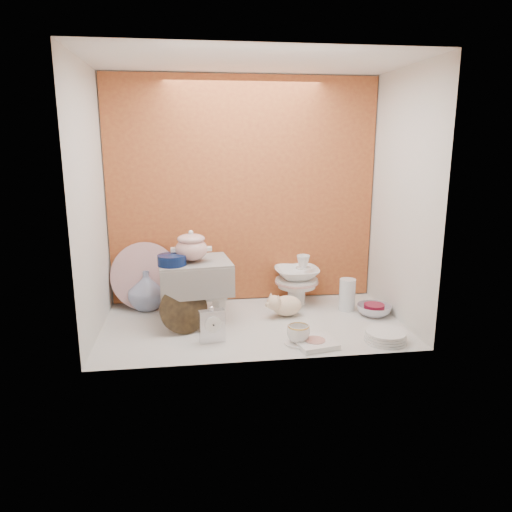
{
  "coord_description": "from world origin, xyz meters",
  "views": [
    {
      "loc": [
        -0.36,
        -2.71,
        1.09
      ],
      "look_at": [
        0.02,
        0.02,
        0.42
      ],
      "focal_mm": 33.72,
      "sensor_mm": 36.0,
      "label": 1
    }
  ],
  "objects_px": {
    "floral_platter": "(145,276)",
    "plush_pig": "(287,305)",
    "step_stool": "(195,290)",
    "crystal_bowl": "(374,310)",
    "blue_white_vase": "(147,290)",
    "soup_tureen": "(191,246)",
    "gold_rim_teacup": "(298,333)",
    "mantel_clock": "(212,324)",
    "porcelain_tower": "(297,279)",
    "dinner_plate_stack": "(385,336)"
  },
  "relations": [
    {
      "from": "soup_tureen",
      "to": "floral_platter",
      "type": "xyz_separation_m",
      "value": [
        -0.31,
        0.28,
        -0.25
      ]
    },
    {
      "from": "step_stool",
      "to": "crystal_bowl",
      "type": "height_order",
      "value": "step_stool"
    },
    {
      "from": "plush_pig",
      "to": "floral_platter",
      "type": "bearing_deg",
      "value": 168.08
    },
    {
      "from": "floral_platter",
      "to": "blue_white_vase",
      "type": "height_order",
      "value": "floral_platter"
    },
    {
      "from": "step_stool",
      "to": "gold_rim_teacup",
      "type": "bearing_deg",
      "value": -46.42
    },
    {
      "from": "plush_pig",
      "to": "crystal_bowl",
      "type": "xyz_separation_m",
      "value": [
        0.55,
        -0.06,
        -0.04
      ]
    },
    {
      "from": "floral_platter",
      "to": "blue_white_vase",
      "type": "distance_m",
      "value": 0.09
    },
    {
      "from": "floral_platter",
      "to": "crystal_bowl",
      "type": "height_order",
      "value": "floral_platter"
    },
    {
      "from": "soup_tureen",
      "to": "blue_white_vase",
      "type": "distance_m",
      "value": 0.52
    },
    {
      "from": "gold_rim_teacup",
      "to": "soup_tureen",
      "type": "bearing_deg",
      "value": 142.47
    },
    {
      "from": "floral_platter",
      "to": "mantel_clock",
      "type": "relative_size",
      "value": 2.18
    },
    {
      "from": "floral_platter",
      "to": "porcelain_tower",
      "type": "relative_size",
      "value": 1.31
    },
    {
      "from": "step_stool",
      "to": "dinner_plate_stack",
      "type": "height_order",
      "value": "step_stool"
    },
    {
      "from": "plush_pig",
      "to": "soup_tureen",
      "type": "bearing_deg",
      "value": -174.89
    },
    {
      "from": "mantel_clock",
      "to": "porcelain_tower",
      "type": "height_order",
      "value": "porcelain_tower"
    },
    {
      "from": "step_stool",
      "to": "soup_tureen",
      "type": "distance_m",
      "value": 0.29
    },
    {
      "from": "dinner_plate_stack",
      "to": "porcelain_tower",
      "type": "relative_size",
      "value": 0.68
    },
    {
      "from": "step_stool",
      "to": "soup_tureen",
      "type": "bearing_deg",
      "value": -118.99
    },
    {
      "from": "soup_tureen",
      "to": "gold_rim_teacup",
      "type": "xyz_separation_m",
      "value": [
        0.56,
        -0.43,
        -0.41
      ]
    },
    {
      "from": "plush_pig",
      "to": "dinner_plate_stack",
      "type": "relative_size",
      "value": 1.04
    },
    {
      "from": "plush_pig",
      "to": "gold_rim_teacup",
      "type": "relative_size",
      "value": 1.95
    },
    {
      "from": "crystal_bowl",
      "to": "porcelain_tower",
      "type": "xyz_separation_m",
      "value": [
        -0.44,
        0.29,
        0.14
      ]
    },
    {
      "from": "gold_rim_teacup",
      "to": "dinner_plate_stack",
      "type": "distance_m",
      "value": 0.49
    },
    {
      "from": "blue_white_vase",
      "to": "dinner_plate_stack",
      "type": "xyz_separation_m",
      "value": [
        1.35,
        -0.72,
        -0.1
      ]
    },
    {
      "from": "dinner_plate_stack",
      "to": "blue_white_vase",
      "type": "bearing_deg",
      "value": 151.83
    },
    {
      "from": "gold_rim_teacup",
      "to": "dinner_plate_stack",
      "type": "bearing_deg",
      "value": -4.31
    },
    {
      "from": "plush_pig",
      "to": "porcelain_tower",
      "type": "height_order",
      "value": "porcelain_tower"
    },
    {
      "from": "mantel_clock",
      "to": "dinner_plate_stack",
      "type": "relative_size",
      "value": 0.88
    },
    {
      "from": "dinner_plate_stack",
      "to": "step_stool",
      "type": "bearing_deg",
      "value": 154.29
    },
    {
      "from": "step_stool",
      "to": "crystal_bowl",
      "type": "relative_size",
      "value": 2.01
    },
    {
      "from": "floral_platter",
      "to": "plush_pig",
      "type": "bearing_deg",
      "value": -17.81
    },
    {
      "from": "soup_tureen",
      "to": "floral_platter",
      "type": "relative_size",
      "value": 0.52
    },
    {
      "from": "blue_white_vase",
      "to": "plush_pig",
      "type": "bearing_deg",
      "value": -16.39
    },
    {
      "from": "mantel_clock",
      "to": "step_stool",
      "type": "bearing_deg",
      "value": 92.3
    },
    {
      "from": "floral_platter",
      "to": "porcelain_tower",
      "type": "bearing_deg",
      "value": -3.16
    },
    {
      "from": "floral_platter",
      "to": "blue_white_vase",
      "type": "xyz_separation_m",
      "value": [
        0.01,
        -0.03,
        -0.09
      ]
    },
    {
      "from": "porcelain_tower",
      "to": "blue_white_vase",
      "type": "bearing_deg",
      "value": 178.37
    },
    {
      "from": "crystal_bowl",
      "to": "porcelain_tower",
      "type": "distance_m",
      "value": 0.55
    },
    {
      "from": "gold_rim_teacup",
      "to": "porcelain_tower",
      "type": "bearing_deg",
      "value": 78.42
    },
    {
      "from": "plush_pig",
      "to": "porcelain_tower",
      "type": "distance_m",
      "value": 0.28
    },
    {
      "from": "soup_tureen",
      "to": "step_stool",
      "type": "bearing_deg",
      "value": 67.44
    },
    {
      "from": "mantel_clock",
      "to": "porcelain_tower",
      "type": "bearing_deg",
      "value": 32.71
    },
    {
      "from": "porcelain_tower",
      "to": "plush_pig",
      "type": "bearing_deg",
      "value": -115.96
    },
    {
      "from": "plush_pig",
      "to": "blue_white_vase",
      "type": "bearing_deg",
      "value": 169.5
    },
    {
      "from": "step_stool",
      "to": "gold_rim_teacup",
      "type": "xyz_separation_m",
      "value": [
        0.55,
        -0.46,
        -0.13
      ]
    },
    {
      "from": "floral_platter",
      "to": "plush_pig",
      "type": "distance_m",
      "value": 0.95
    },
    {
      "from": "step_stool",
      "to": "gold_rim_teacup",
      "type": "distance_m",
      "value": 0.73
    },
    {
      "from": "blue_white_vase",
      "to": "plush_pig",
      "type": "relative_size",
      "value": 1.06
    },
    {
      "from": "gold_rim_teacup",
      "to": "crystal_bowl",
      "type": "relative_size",
      "value": 0.58
    },
    {
      "from": "blue_white_vase",
      "to": "mantel_clock",
      "type": "relative_size",
      "value": 1.25
    }
  ]
}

